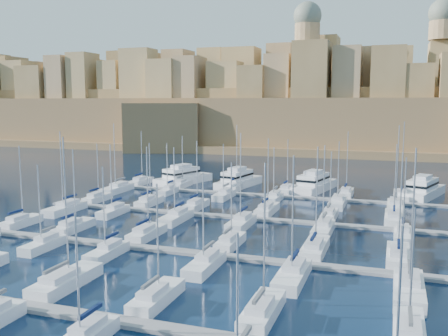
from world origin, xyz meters
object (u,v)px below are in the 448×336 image
at_px(motor_yacht_b, 238,180).
at_px(motor_yacht_c, 314,184).
at_px(sailboat_2, 65,281).
at_px(motor_yacht_d, 423,190).
at_px(sailboat_4, 262,311).
at_px(motor_yacht_a, 183,177).

bearing_deg(motor_yacht_b, motor_yacht_c, 1.41).
relative_size(sailboat_2, motor_yacht_b, 1.02).
xyz_separation_m(motor_yacht_b, motor_yacht_d, (41.73, 0.32, -0.00)).
distance_m(sailboat_4, motor_yacht_a, 80.34).
distance_m(sailboat_2, motor_yacht_b, 69.30).
bearing_deg(sailboat_4, motor_yacht_a, 119.07).
height_order(sailboat_4, motor_yacht_b, sailboat_4).
xyz_separation_m(sailboat_4, motor_yacht_d, (17.49, 70.19, 0.97)).
relative_size(sailboat_2, motor_yacht_c, 0.96).
bearing_deg(motor_yacht_a, motor_yacht_c, 0.19).
height_order(motor_yacht_c, motor_yacht_d, same).
xyz_separation_m(sailboat_2, motor_yacht_a, (-16.22, 69.63, 0.95)).
xyz_separation_m(sailboat_2, motor_yacht_c, (16.85, 69.73, 0.95)).
relative_size(motor_yacht_a, motor_yacht_c, 0.99).
bearing_deg(sailboat_2, motor_yacht_a, 103.11).
distance_m(motor_yacht_a, motor_yacht_d, 56.52).
xyz_separation_m(sailboat_4, motor_yacht_c, (-5.96, 70.32, 0.97)).
xyz_separation_m(motor_yacht_a, motor_yacht_d, (56.52, -0.02, 0.00)).
height_order(sailboat_2, sailboat_4, sailboat_2).
bearing_deg(sailboat_4, motor_yacht_b, 109.13).
relative_size(sailboat_4, motor_yacht_c, 0.86).
distance_m(motor_yacht_b, motor_yacht_c, 18.29).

